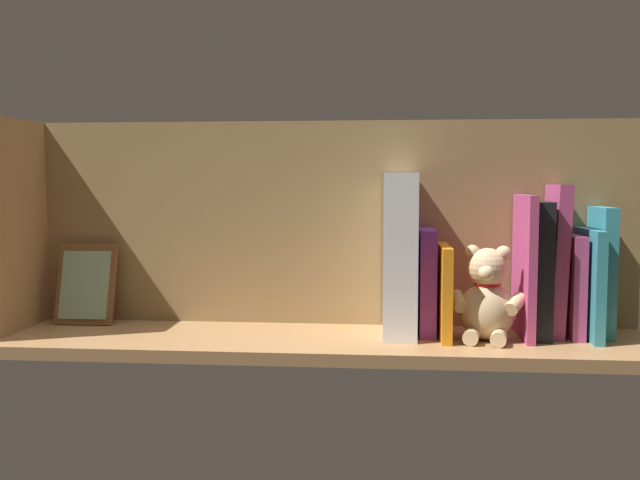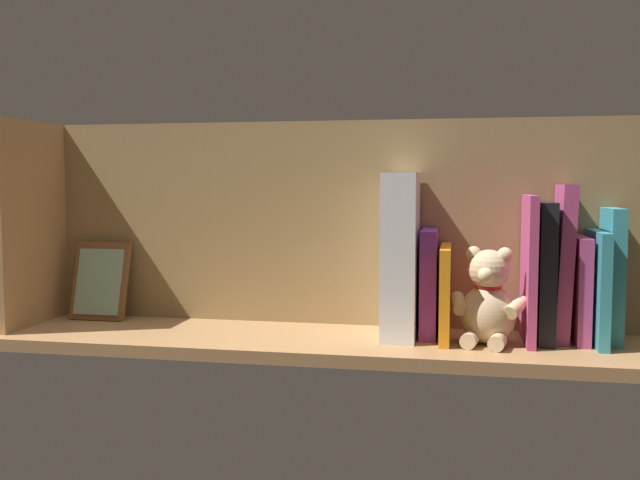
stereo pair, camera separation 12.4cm
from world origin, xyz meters
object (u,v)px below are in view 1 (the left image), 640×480
book_0 (601,272)px  picture_frame_leaning (86,284)px  teddy_bear (487,299)px  dictionary_thick_white (400,254)px

book_0 → picture_frame_leaning: (96.10, -2.47, -3.91)cm
book_0 → teddy_bear: size_ratio=1.39×
picture_frame_leaning → teddy_bear: bearing=173.9°
book_0 → teddy_bear: (20.70, 5.62, -4.23)cm
dictionary_thick_white → teddy_bear: bearing=167.6°
dictionary_thick_white → picture_frame_leaning: dictionary_thick_white is taller
dictionary_thick_white → picture_frame_leaning: (60.36, -4.78, -6.89)cm
book_0 → dictionary_thick_white: (35.74, 2.31, 2.99)cm
teddy_bear → dictionary_thick_white: (15.03, -3.31, 7.21)cm
teddy_bear → picture_frame_leaning: bearing=5.7°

